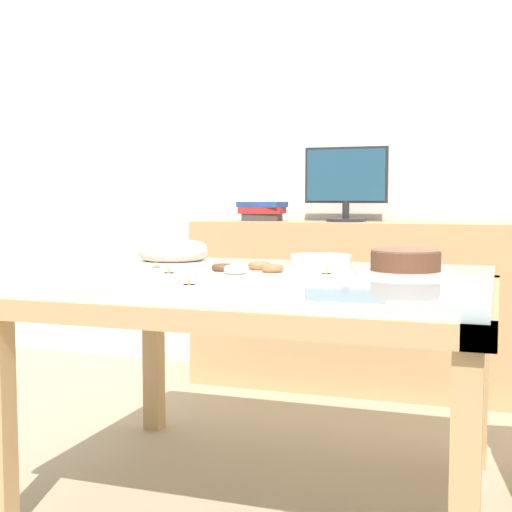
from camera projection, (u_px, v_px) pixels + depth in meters
ground_plane at (264, 493)px, 2.34m from camera, size 12.00×12.00×0.00m
wall_back at (364, 137)px, 3.86m from camera, size 8.00×0.10×2.60m
dining_table at (265, 300)px, 2.29m from camera, size 1.43×1.10×0.73m
sideboard at (352, 305)px, 3.65m from camera, size 1.62×0.44×0.85m
computer_monitor at (346, 184)px, 3.61m from camera, size 0.42×0.20×0.38m
book_stack at (262, 211)px, 3.77m from camera, size 0.25×0.19×0.10m
cake_chocolate_round at (406, 264)px, 2.27m from camera, size 0.32×0.32×0.08m
cake_golden_bundt at (173, 253)px, 2.64m from camera, size 0.32×0.32×0.08m
pastry_platter at (248, 272)px, 2.22m from camera, size 0.33×0.33×0.04m
plate_stack at (321, 262)px, 2.44m from camera, size 0.21×0.21×0.05m
tealight_near_cakes at (257, 266)px, 2.46m from camera, size 0.04×0.04×0.04m
tealight_left_edge at (169, 275)px, 2.16m from camera, size 0.04×0.04×0.04m
tealight_right_edge at (189, 287)px, 1.87m from camera, size 0.04×0.04×0.04m
tealight_near_front at (156, 269)px, 2.35m from camera, size 0.04×0.04×0.04m
tealight_centre at (326, 276)px, 2.14m from camera, size 0.04×0.04×0.04m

